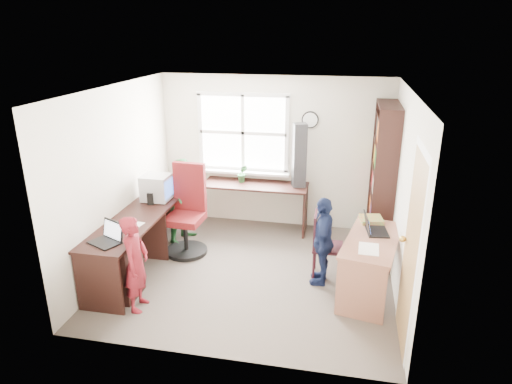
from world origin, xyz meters
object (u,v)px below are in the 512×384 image
(bookshelf, at_px, (382,181))
(laptop_left, at_px, (108,237))
(cd_tower, at_px, (299,156))
(person_red, at_px, (136,264))
(crt_monitor, at_px, (156,188))
(swivel_chair, at_px, (187,215))
(right_desk, at_px, (371,254))
(person_navy, at_px, (323,241))
(wooden_chair, at_px, (323,243))
(potted_plant, at_px, (242,174))
(person_green, at_px, (186,200))
(laptop_right, at_px, (373,228))
(l_desk, at_px, (149,242))

(bookshelf, xyz_separation_m, laptop_left, (-3.14, -2.11, -0.20))
(cd_tower, xyz_separation_m, person_red, (-1.55, -2.49, -0.67))
(cd_tower, bearing_deg, crt_monitor, -170.28)
(swivel_chair, distance_m, cd_tower, 1.90)
(right_desk, xyz_separation_m, person_navy, (-0.58, 0.14, 0.05))
(swivel_chair, distance_m, crt_monitor, 0.58)
(swivel_chair, relative_size, person_red, 1.12)
(wooden_chair, xyz_separation_m, laptop_left, (-2.39, -1.04, 0.33))
(crt_monitor, height_order, potted_plant, crt_monitor)
(right_desk, height_order, crt_monitor, crt_monitor)
(wooden_chair, bearing_deg, person_green, 160.82)
(laptop_right, bearing_deg, person_green, 66.37)
(person_red, bearing_deg, bookshelf, -55.81)
(swivel_chair, xyz_separation_m, laptop_left, (-0.45, -1.38, 0.25))
(person_green, bearing_deg, laptop_right, -88.67)
(potted_plant, xyz_separation_m, person_navy, (1.37, -1.52, -0.32))
(crt_monitor, relative_size, laptop_left, 0.89)
(bookshelf, relative_size, potted_plant, 7.31)
(l_desk, distance_m, laptop_right, 2.84)
(right_desk, bearing_deg, person_navy, 178.17)
(l_desk, xyz_separation_m, right_desk, (2.80, 0.10, 0.07))
(person_green, bearing_deg, person_red, -160.13)
(person_red, height_order, person_green, person_green)
(bookshelf, height_order, cd_tower, bookshelf)
(l_desk, xyz_separation_m, potted_plant, (0.84, 1.76, 0.44))
(potted_plant, distance_m, person_red, 2.62)
(potted_plant, xyz_separation_m, person_green, (-0.72, -0.67, -0.26))
(laptop_right, xyz_separation_m, cd_tower, (-1.07, 1.45, 0.46))
(right_desk, height_order, cd_tower, cd_tower)
(crt_monitor, bearing_deg, potted_plant, 45.77)
(potted_plant, bearing_deg, bookshelf, -7.79)
(bookshelf, xyz_separation_m, person_red, (-2.77, -2.22, -0.43))
(potted_plant, bearing_deg, wooden_chair, -44.86)
(laptop_left, distance_m, cd_tower, 3.09)
(right_desk, bearing_deg, cd_tower, 134.37)
(crt_monitor, xyz_separation_m, laptop_right, (2.97, -0.44, -0.16))
(crt_monitor, bearing_deg, person_red, -76.48)
(potted_plant, bearing_deg, person_red, -104.58)
(person_green, relative_size, person_navy, 1.11)
(wooden_chair, distance_m, person_red, 2.33)
(swivel_chair, xyz_separation_m, potted_plant, (0.57, 1.02, 0.34))
(right_desk, xyz_separation_m, wooden_chair, (-0.59, 0.30, -0.05))
(l_desk, relative_size, laptop_right, 7.98)
(laptop_right, distance_m, person_navy, 0.63)
(crt_monitor, distance_m, potted_plant, 1.44)
(bookshelf, bearing_deg, potted_plant, 172.21)
(potted_plant, relative_size, person_green, 0.23)
(bookshelf, height_order, crt_monitor, bookshelf)
(bookshelf, distance_m, laptop_left, 3.79)
(crt_monitor, bearing_deg, right_desk, -11.79)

